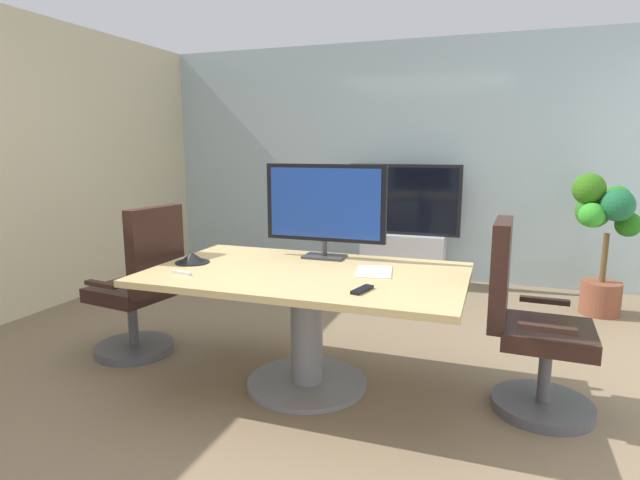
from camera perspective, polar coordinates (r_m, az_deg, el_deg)
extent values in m
plane|color=#7A664C|center=(3.42, -2.75, -15.56)|extent=(7.07, 7.07, 0.00)
cube|color=#9EB2B7|center=(6.00, 8.22, 8.62)|extent=(5.63, 0.10, 2.65)
cube|color=tan|center=(3.14, -1.51, -3.82)|extent=(1.91, 1.15, 0.04)
cylinder|color=slate|center=(3.25, -1.48, -10.19)|extent=(0.20, 0.20, 0.70)
cylinder|color=slate|center=(3.39, -1.46, -15.54)|extent=(0.76, 0.76, 0.03)
cylinder|color=#4C4C51|center=(4.10, -19.92, -11.22)|extent=(0.56, 0.56, 0.06)
cylinder|color=#4C4C51|center=(4.03, -20.10, -8.44)|extent=(0.07, 0.07, 0.36)
cube|color=black|center=(3.96, -20.30, -5.42)|extent=(0.54, 0.54, 0.10)
cube|color=black|center=(3.70, -17.80, -1.12)|extent=(0.15, 0.46, 0.60)
cube|color=black|center=(4.09, -17.53, -3.03)|extent=(0.28, 0.09, 0.03)
cube|color=black|center=(3.76, -23.14, -4.57)|extent=(0.28, 0.09, 0.03)
cylinder|color=#4C4C51|center=(3.34, 23.46, -16.54)|extent=(0.56, 0.56, 0.06)
cylinder|color=#4C4C51|center=(3.25, 23.73, -13.23)|extent=(0.07, 0.07, 0.36)
cube|color=black|center=(3.17, 24.02, -9.57)|extent=(0.50, 0.50, 0.10)
cube|color=black|center=(3.08, 19.45, -3.45)|extent=(0.11, 0.46, 0.60)
cube|color=black|center=(2.89, 23.95, -9.00)|extent=(0.28, 0.06, 0.03)
cube|color=black|center=(3.39, 23.70, -6.19)|extent=(0.28, 0.06, 0.03)
cube|color=#333338|center=(3.50, 0.50, -1.86)|extent=(0.28, 0.18, 0.02)
cylinder|color=#333338|center=(3.49, 0.51, -0.93)|extent=(0.04, 0.04, 0.10)
cube|color=black|center=(3.46, 0.58, 4.15)|extent=(0.84, 0.04, 0.52)
cube|color=navy|center=(3.44, 0.47, 4.12)|extent=(0.77, 0.01, 0.47)
cube|color=#B7BABC|center=(5.74, 9.22, -2.04)|extent=(0.90, 0.36, 0.55)
cube|color=black|center=(5.62, 9.38, 4.46)|extent=(1.20, 0.06, 0.76)
cube|color=black|center=(5.59, 9.32, 4.42)|extent=(1.12, 0.01, 0.69)
cylinder|color=brown|center=(5.29, 28.73, -5.68)|extent=(0.34, 0.34, 0.30)
cylinder|color=brown|center=(5.21, 29.08, -1.75)|extent=(0.05, 0.05, 0.44)
sphere|color=#206616|center=(5.20, 31.09, 1.49)|extent=(0.22, 0.22, 0.22)
sphere|color=#207816|center=(5.28, 30.16, 3.95)|extent=(0.23, 0.23, 0.23)
sphere|color=#2D6D20|center=(5.25, 28.12, 2.87)|extent=(0.30, 0.30, 0.30)
sphere|color=#306814|center=(5.05, 27.75, 5.04)|extent=(0.28, 0.28, 0.28)
sphere|color=green|center=(4.95, 28.00, 2.46)|extent=(0.21, 0.21, 0.21)
sphere|color=#1A5A34|center=(5.01, 30.19, 3.37)|extent=(0.28, 0.28, 0.28)
cone|color=black|center=(3.45, -14.04, -1.91)|extent=(0.19, 0.19, 0.07)
cylinder|color=black|center=(3.46, -14.02, -2.41)|extent=(0.22, 0.22, 0.01)
cube|color=black|center=(2.71, 4.72, -5.53)|extent=(0.09, 0.18, 0.02)
cube|color=silver|center=(3.16, -15.12, -3.55)|extent=(0.13, 0.03, 0.02)
cube|color=white|center=(3.12, 6.03, -3.53)|extent=(0.26, 0.33, 0.01)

